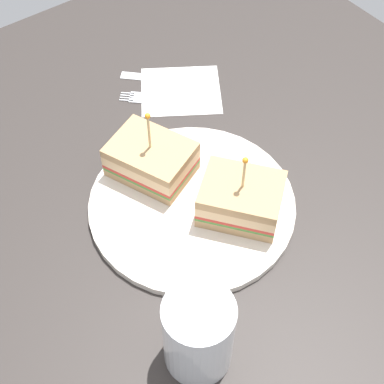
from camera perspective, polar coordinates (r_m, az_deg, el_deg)
name	(u,v)px	position (r cm, az deg, el deg)	size (l,w,h in cm)	color
ground_plane	(192,212)	(71.46, 0.00, -1.96)	(94.52, 94.52, 2.00)	#2D2826
plate	(192,204)	(70.24, 0.00, -1.25)	(25.31, 25.31, 1.01)	silver
sandwich_half_front	(241,199)	(67.34, 4.91, -0.68)	(11.83, 11.49, 9.68)	tan
sandwich_half_back	(151,159)	(71.28, -4.08, 3.28)	(11.93, 10.58, 10.16)	tan
drink_glass	(198,336)	(57.35, 0.64, -14.20)	(6.98, 6.98, 10.14)	silver
napkin	(181,90)	(84.69, -1.13, 10.08)	(11.44, 10.29, 0.15)	white
fork	(152,98)	(83.54, -4.00, 9.31)	(8.95, 9.78, 0.35)	silver
knife	(159,78)	(86.68, -3.30, 11.27)	(10.01, 10.19, 0.35)	silver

